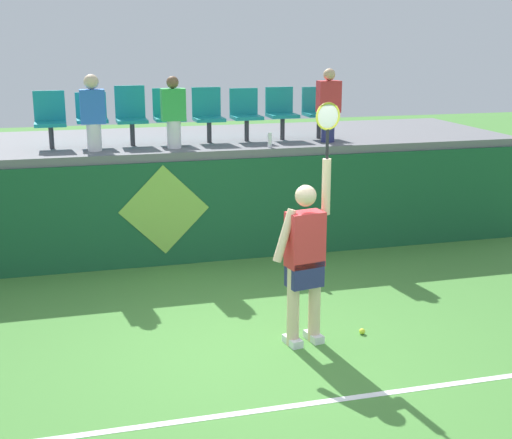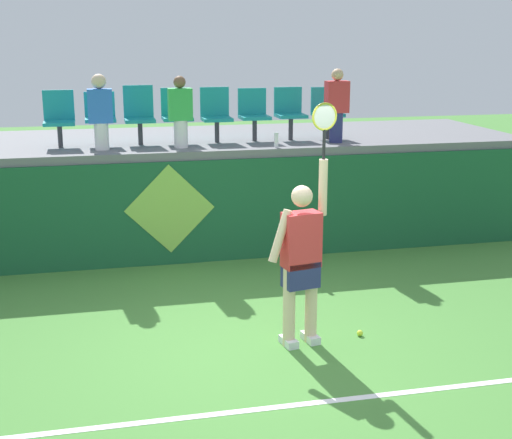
% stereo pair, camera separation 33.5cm
% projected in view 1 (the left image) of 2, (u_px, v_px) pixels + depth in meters
% --- Properties ---
extents(ground_plane, '(40.00, 40.00, 0.00)m').
position_uv_depth(ground_plane, '(262.00, 350.00, 7.47)').
color(ground_plane, '#478438').
extents(court_back_wall, '(10.34, 0.20, 1.48)m').
position_uv_depth(court_back_wall, '(202.00, 211.00, 10.25)').
color(court_back_wall, '#195633').
rests_on(court_back_wall, ground_plane).
extents(spectator_platform, '(10.34, 2.93, 0.12)m').
position_uv_depth(spectator_platform, '(184.00, 141.00, 11.37)').
color(spectator_platform, slate).
rests_on(spectator_platform, court_back_wall).
extents(court_baseline_stripe, '(9.30, 0.08, 0.01)m').
position_uv_depth(court_baseline_stripe, '(298.00, 405.00, 6.35)').
color(court_baseline_stripe, white).
rests_on(court_baseline_stripe, ground_plane).
extents(tennis_player, '(0.75, 0.33, 2.54)m').
position_uv_depth(tennis_player, '(305.00, 256.00, 7.41)').
color(tennis_player, white).
rests_on(tennis_player, ground_plane).
extents(tennis_ball, '(0.07, 0.07, 0.07)m').
position_uv_depth(tennis_ball, '(362.00, 331.00, 7.85)').
color(tennis_ball, '#D1E533').
rests_on(tennis_ball, ground_plane).
extents(water_bottle, '(0.06, 0.06, 0.22)m').
position_uv_depth(water_bottle, '(270.00, 140.00, 10.36)').
color(water_bottle, white).
rests_on(water_bottle, spectator_platform).
extents(stadium_chair_0, '(0.44, 0.42, 0.81)m').
position_uv_depth(stadium_chair_0, '(50.00, 118.00, 10.23)').
color(stadium_chair_0, '#38383D').
rests_on(stadium_chair_0, spectator_platform).
extents(stadium_chair_1, '(0.44, 0.42, 0.78)m').
position_uv_depth(stadium_chair_1, '(92.00, 116.00, 10.37)').
color(stadium_chair_1, '#38383D').
rests_on(stadium_chair_1, spectator_platform).
extents(stadium_chair_2, '(0.44, 0.42, 0.86)m').
position_uv_depth(stadium_chair_2, '(131.00, 114.00, 10.52)').
color(stadium_chair_2, '#38383D').
rests_on(stadium_chair_2, spectator_platform).
extents(stadium_chair_3, '(0.44, 0.42, 0.81)m').
position_uv_depth(stadium_chair_3, '(169.00, 113.00, 10.65)').
color(stadium_chair_3, '#38383D').
rests_on(stadium_chair_3, spectator_platform).
extents(stadium_chair_4, '(0.44, 0.42, 0.82)m').
position_uv_depth(stadium_chair_4, '(208.00, 113.00, 10.81)').
color(stadium_chair_4, '#38383D').
rests_on(stadium_chair_4, spectator_platform).
extents(stadium_chair_5, '(0.44, 0.42, 0.79)m').
position_uv_depth(stadium_chair_5, '(245.00, 112.00, 10.95)').
color(stadium_chair_5, '#38383D').
rests_on(stadium_chair_5, spectator_platform).
extents(stadium_chair_6, '(0.44, 0.42, 0.80)m').
position_uv_depth(stadium_chair_6, '(281.00, 111.00, 11.10)').
color(stadium_chair_6, '#38383D').
rests_on(stadium_chair_6, spectator_platform).
extents(stadium_chair_7, '(0.44, 0.42, 0.79)m').
position_uv_depth(stadium_chair_7, '(318.00, 110.00, 11.25)').
color(stadium_chair_7, '#38383D').
rests_on(stadium_chair_7, spectator_platform).
extents(spectator_0, '(0.34, 0.20, 1.10)m').
position_uv_depth(spectator_0, '(329.00, 104.00, 10.77)').
color(spectator_0, navy).
rests_on(spectator_0, spectator_platform).
extents(spectator_1, '(0.34, 0.20, 1.02)m').
position_uv_depth(spectator_1, '(173.00, 111.00, 10.20)').
color(spectator_1, white).
rests_on(spectator_1, spectator_platform).
extents(spectator_2, '(0.34, 0.21, 1.06)m').
position_uv_depth(spectator_2, '(93.00, 111.00, 9.94)').
color(spectator_2, white).
rests_on(spectator_2, spectator_platform).
extents(wall_signage_mount, '(1.27, 0.01, 1.45)m').
position_uv_depth(wall_signage_mount, '(166.00, 265.00, 10.20)').
color(wall_signage_mount, '#195633').
rests_on(wall_signage_mount, ground_plane).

